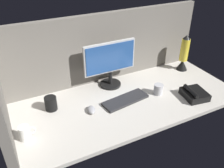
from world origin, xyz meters
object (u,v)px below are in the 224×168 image
mouse (91,110)px  mug_black_travel (51,103)px  desk_phone (194,94)px  monitor (110,62)px  mug_ceramic_white (25,133)px  keyboard (125,100)px  lava_lamp (184,56)px  mug_steel (158,89)px

mouse → mug_black_travel: size_ratio=0.91×
mouse → desk_phone: bearing=-1.3°
desk_phone → monitor: bearing=137.3°
mouse → mug_ceramic_white: 48.38cm
monitor → mug_ceramic_white: 85.79cm
keyboard → desk_phone: desk_phone is taller
mouse → mug_black_travel: 30.17cm
lava_lamp → mug_black_travel: bearing=-177.2°
mouse → mug_steel: bearing=10.0°
monitor → mug_black_travel: 57.88cm
monitor → mug_black_travel: (-54.22, -11.74, -16.52)cm
keyboard → mouse: bearing=173.0°
mouse → lava_lamp: bearing=24.6°
mouse → mug_ceramic_white: bearing=-158.8°
keyboard → mug_black_travel: size_ratio=3.52×
monitor → keyboard: 34.24cm
keyboard → mug_ceramic_white: mug_ceramic_white is taller
mouse → mug_ceramic_white: size_ratio=0.92×
mug_ceramic_white → mug_black_travel: 32.21cm
mug_ceramic_white → lava_lamp: 153.99cm
keyboard → lava_lamp: 78.60cm
mouse → lava_lamp: size_ratio=0.28×
monitor → lava_lamp: monitor is taller
keyboard → mug_ceramic_white: bearing=178.0°
mug_ceramic_white → keyboard: bearing=5.8°
mouse → lava_lamp: 106.27cm
mug_black_travel → mouse: bearing=-32.1°
mug_ceramic_white → desk_phone: 128.31cm
mug_ceramic_white → lava_lamp: size_ratio=0.30×
desk_phone → mug_black_travel: bearing=161.4°
mug_steel → lava_lamp: bearing=28.5°
monitor → lava_lamp: size_ratio=1.30×
keyboard → desk_phone: size_ratio=1.73×
mug_black_travel → lava_lamp: 129.00cm
mug_ceramic_white → lava_lamp: lava_lamp is taller
mouse → mug_ceramic_white: (-47.70, -7.32, 3.36)cm
mug_black_travel → lava_lamp: size_ratio=0.30×
mouse → desk_phone: size_ratio=0.45×
mug_steel → desk_phone: desk_phone is taller
lava_lamp → desk_phone: size_ratio=1.62×
mug_steel → desk_phone: 28.23cm
mug_ceramic_white → mug_steel: 105.41cm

